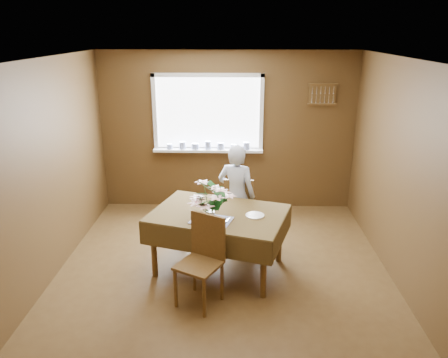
{
  "coord_description": "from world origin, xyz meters",
  "views": [
    {
      "loc": [
        0.15,
        -4.5,
        2.8
      ],
      "look_at": [
        0.0,
        0.55,
        1.05
      ],
      "focal_mm": 35.0,
      "sensor_mm": 36.0,
      "label": 1
    }
  ],
  "objects_px": {
    "dining_table": "(219,219)",
    "flower_bouquet": "(210,198)",
    "chair_far": "(239,206)",
    "seated_woman": "(236,196)",
    "chair_near": "(203,256)"
  },
  "relations": [
    {
      "from": "chair_far",
      "to": "chair_near",
      "type": "relative_size",
      "value": 0.95
    },
    {
      "from": "chair_far",
      "to": "seated_woman",
      "type": "xyz_separation_m",
      "value": [
        -0.03,
        -0.11,
        0.2
      ]
    },
    {
      "from": "chair_far",
      "to": "flower_bouquet",
      "type": "bearing_deg",
      "value": 76.2
    },
    {
      "from": "flower_bouquet",
      "to": "chair_far",
      "type": "bearing_deg",
      "value": 72.74
    },
    {
      "from": "chair_near",
      "to": "seated_woman",
      "type": "bearing_deg",
      "value": 103.72
    },
    {
      "from": "chair_far",
      "to": "flower_bouquet",
      "type": "height_order",
      "value": "flower_bouquet"
    },
    {
      "from": "dining_table",
      "to": "chair_near",
      "type": "xyz_separation_m",
      "value": [
        -0.14,
        -0.65,
        -0.13
      ]
    },
    {
      "from": "chair_near",
      "to": "seated_woman",
      "type": "xyz_separation_m",
      "value": [
        0.35,
        1.32,
        0.17
      ]
    },
    {
      "from": "dining_table",
      "to": "chair_near",
      "type": "height_order",
      "value": "chair_near"
    },
    {
      "from": "chair_near",
      "to": "seated_woman",
      "type": "height_order",
      "value": "seated_woman"
    },
    {
      "from": "dining_table",
      "to": "chair_far",
      "type": "height_order",
      "value": "chair_far"
    },
    {
      "from": "dining_table",
      "to": "flower_bouquet",
      "type": "height_order",
      "value": "flower_bouquet"
    },
    {
      "from": "chair_near",
      "to": "chair_far",
      "type": "bearing_deg",
      "value": 103.49
    },
    {
      "from": "dining_table",
      "to": "chair_far",
      "type": "xyz_separation_m",
      "value": [
        0.24,
        0.78,
        -0.16
      ]
    },
    {
      "from": "chair_near",
      "to": "seated_woman",
      "type": "relative_size",
      "value": 0.69
    }
  ]
}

